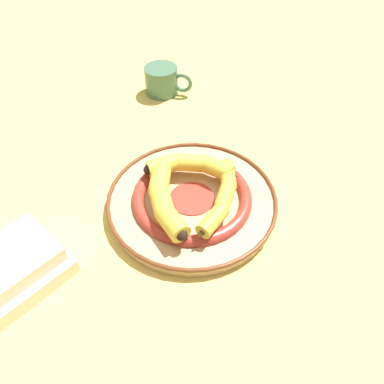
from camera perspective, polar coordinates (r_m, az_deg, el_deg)
name	(u,v)px	position (r m, az deg, el deg)	size (l,w,h in m)	color
ground_plane	(181,220)	(0.76, -1.73, -4.23)	(2.80, 2.80, 0.00)	#E5CC6B
decorative_bowl	(192,200)	(0.77, 0.00, -1.20)	(0.35, 0.35, 0.04)	tan
banana_a	(164,199)	(0.72, -4.30, -1.01)	(0.07, 0.21, 0.04)	yellow
banana_b	(222,198)	(0.73, 4.56, -0.97)	(0.12, 0.20, 0.03)	gold
banana_c	(192,166)	(0.79, 0.03, 4.03)	(0.20, 0.10, 0.04)	yellow
book_stack	(8,271)	(0.73, -26.29, -10.72)	(0.23, 0.22, 0.06)	silver
coffee_mug	(162,80)	(1.10, -4.53, 16.65)	(0.13, 0.09, 0.08)	#477056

